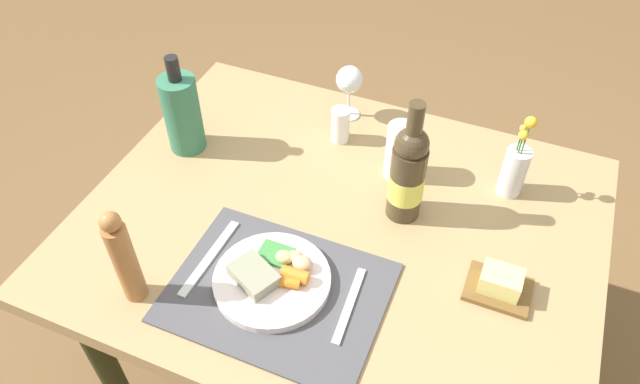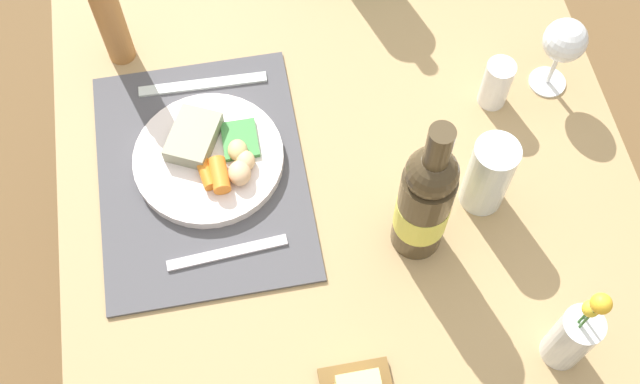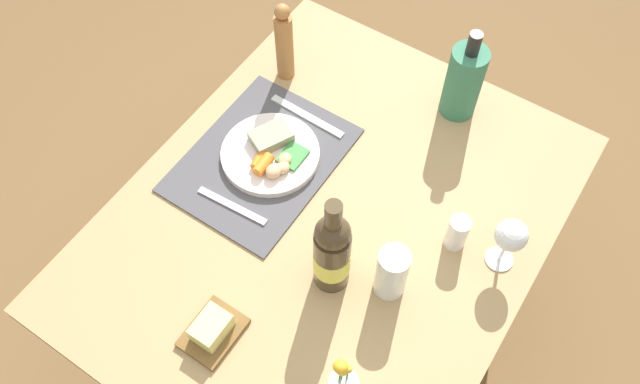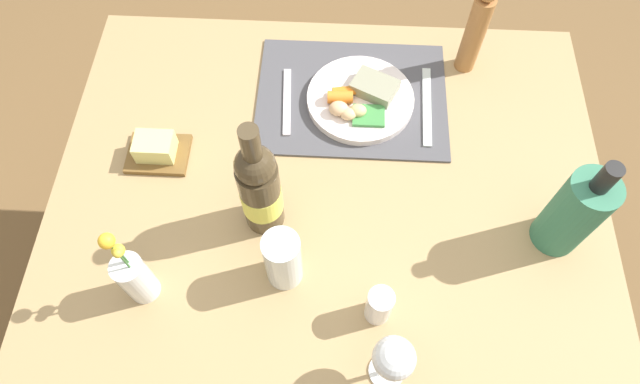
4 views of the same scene
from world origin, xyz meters
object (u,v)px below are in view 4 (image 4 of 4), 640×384
Objects in this scene: salt_shaker at (379,306)px; pepper_mill at (476,30)px; dining_table at (328,202)px; butter_dish at (156,150)px; knife at (287,101)px; wine_glass at (394,359)px; flower_vase at (134,276)px; water_tumbler at (283,261)px; wine_bottle at (260,188)px; cooler_bottle at (574,212)px; fork at (427,106)px; dinner_plate at (361,99)px.

pepper_mill is at bearing -108.74° from salt_shaker.
dining_table is 0.31m from salt_shaker.
butter_dish is at bearing 23.00° from pepper_mill.
knife is at bearing -63.23° from dining_table.
wine_glass is (-0.12, 0.37, 0.19)m from dining_table.
flower_vase is 1.55× the size of water_tumbler.
dining_table is 6.23× the size of knife.
water_tumbler is at bearing 139.19° from butter_dish.
wine_bottle is 1.17× the size of cooler_bottle.
fork is 1.17× the size of knife.
cooler_bottle is 0.39m from salt_shaker.
water_tumbler is at bearing -41.78° from wine_glass.
fork is at bearing -125.19° from water_tumbler.
water_tumbler is (0.52, 0.10, -0.04)m from cooler_bottle.
flower_vase is at bearing 42.24° from pepper_mill.
fork is 1.67× the size of butter_dish.
butter_dish is (0.37, -0.05, 0.10)m from dining_table.
dinner_plate is 0.78× the size of wine_bottle.
flower_vase is 0.87m from pepper_mill.
pepper_mill reaches higher than knife.
salt_shaker is (0.11, 0.48, 0.04)m from fork.
cooler_bottle is (-0.45, 0.09, 0.19)m from dining_table.
flower_vase is at bearing 37.31° from wine_bottle.
knife is 1.26× the size of water_tumbler.
fork is 0.50m from water_tumbler.
dinner_plate is at bearing -159.74° from butter_dish.
butter_dish is at bearing -41.20° from wine_glass.
flower_vase is at bearing 96.11° from butter_dish.
knife is at bearing 2.18° from fork.
wine_bottle is 0.30m from salt_shaker.
flower_vase is at bearing -15.71° from wine_glass.
butter_dish is 0.30m from wine_bottle.
water_tumbler is (0.14, 0.41, 0.04)m from dinner_plate.
dinner_plate is 1.11× the size of fork.
pepper_mill is 0.90× the size of cooler_bottle.
salt_shaker is at bearing 78.51° from fork.
pepper_mill reaches higher than water_tumbler.
dining_table is at bearing 112.95° from knife.
dinner_plate is at bearing -84.60° from wine_glass.
cooler_bottle is (-0.39, 0.31, 0.08)m from dinner_plate.
cooler_bottle is at bearing 168.05° from dining_table.
cooler_bottle is (-0.24, 0.30, 0.10)m from fork.
wine_bottle reaches higher than dining_table.
salt_shaker is (0.35, 0.17, -0.06)m from cooler_bottle.
wine_bottle is at bearing 57.66° from dinner_plate.
knife is (0.31, 0.00, 0.00)m from fork.
butter_dish is 0.50× the size of cooler_bottle.
pepper_mill is at bearing -132.09° from dining_table.
salt_shaker is (0.21, 0.61, -0.07)m from pepper_mill.
flower_vase is at bearing 36.01° from dining_table.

